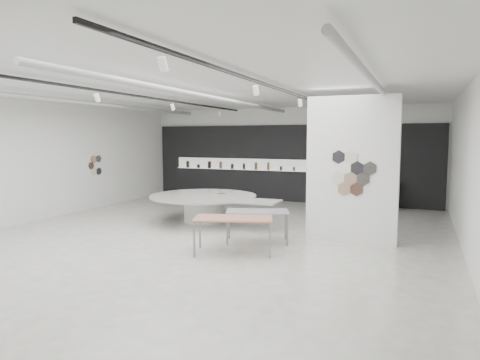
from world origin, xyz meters
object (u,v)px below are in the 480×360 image
at_px(partition_column, 352,170).
at_px(kitchen_counter, 372,194).
at_px(display_island, 205,204).
at_px(sample_table_wood, 233,220).
at_px(sample_table_stone, 257,213).

relative_size(partition_column, kitchen_counter, 1.91).
relative_size(partition_column, display_island, 0.85).
height_order(partition_column, display_island, partition_column).
bearing_deg(sample_table_wood, kitchen_counter, 74.08).
bearing_deg(display_island, kitchen_counter, 46.04).
xyz_separation_m(sample_table_stone, kitchen_counter, (2.06, 6.50, -0.20)).
xyz_separation_m(sample_table_wood, kitchen_counter, (2.19, 7.66, -0.23)).
height_order(sample_table_wood, kitchen_counter, kitchen_counter).
xyz_separation_m(display_island, sample_table_stone, (2.39, -1.76, 0.18)).
distance_m(display_island, sample_table_wood, 3.71).
height_order(partition_column, sample_table_stone, partition_column).
xyz_separation_m(display_island, kitchen_counter, (4.45, 4.73, -0.03)).
bearing_deg(sample_table_wood, display_island, 127.70).
bearing_deg(sample_table_stone, sample_table_wood, -96.18).
xyz_separation_m(partition_column, kitchen_counter, (-0.06, 5.54, -1.28)).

